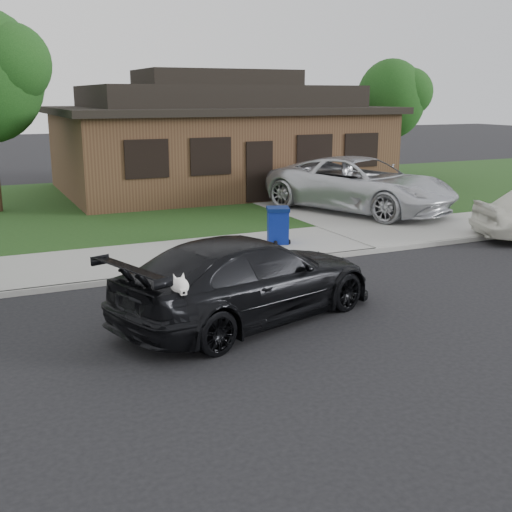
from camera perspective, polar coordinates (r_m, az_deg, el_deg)
name	(u,v)px	position (r m, az deg, el deg)	size (l,w,h in m)	color
ground	(314,317)	(11.50, 5.22, -5.39)	(120.00, 120.00, 0.00)	black
sidewalk	(214,252)	(15.84, -3.75, 0.32)	(60.00, 3.00, 0.12)	gray
curb	(238,267)	(14.49, -1.63, -0.97)	(60.00, 0.12, 0.12)	gray
lawn	(134,204)	(23.34, -10.81, 4.59)	(60.00, 13.00, 0.13)	#193814
driveway	(322,205)	(22.82, 5.91, 4.56)	(4.50, 13.00, 0.14)	gray
sedan	(248,279)	(11.11, -0.74, -2.05)	(5.45, 3.55, 1.47)	black
minivan	(361,184)	(21.18, 9.29, 6.29)	(2.90, 6.28, 1.75)	silver
recycling_bin	(278,225)	(16.46, 1.96, 2.76)	(0.72, 0.72, 0.93)	navy
house	(217,138)	(26.20, -3.46, 10.39)	(12.60, 8.60, 4.65)	#422B1C
tree_1	(395,98)	(29.57, 12.24, 13.59)	(3.15, 3.00, 5.25)	#332114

